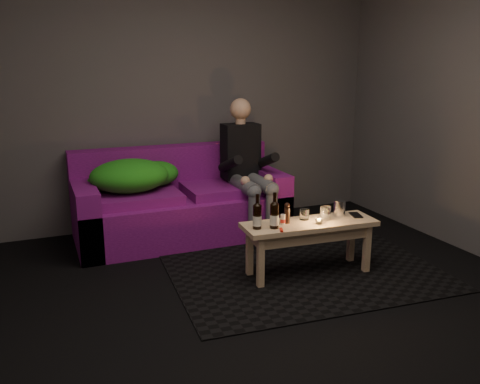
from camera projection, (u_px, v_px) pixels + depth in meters
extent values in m
plane|color=black|center=(290.00, 314.00, 3.39)|extent=(4.50, 4.50, 0.00)
plane|color=#545153|center=(188.00, 96.00, 5.08)|extent=(4.00, 0.00, 4.00)
cube|color=black|center=(305.00, 271.00, 4.08)|extent=(2.20, 1.66, 0.01)
cube|color=#640E69|center=(181.00, 217.00, 4.83)|extent=(1.94, 0.87, 0.41)
cube|color=#640E69|center=(171.00, 167.00, 5.03)|extent=(1.94, 0.21, 0.43)
cube|color=#640E69|center=(85.00, 217.00, 4.49)|extent=(0.19, 0.87, 0.60)
cube|color=#640E69|center=(265.00, 198.00, 5.13)|extent=(0.19, 0.87, 0.60)
cube|color=#640E69|center=(138.00, 197.00, 4.58)|extent=(0.73, 0.58, 0.10)
cube|color=#640E69|center=(223.00, 189.00, 4.88)|extent=(0.73, 0.58, 0.10)
ellipsoid|color=#279C1C|center=(129.00, 176.00, 4.55)|extent=(0.70, 0.54, 0.29)
ellipsoid|color=#279C1C|center=(156.00, 174.00, 4.78)|extent=(0.43, 0.35, 0.23)
ellipsoid|color=#279C1C|center=(104.00, 183.00, 4.60)|extent=(0.31, 0.25, 0.16)
cube|color=black|center=(240.00, 151.00, 4.96)|extent=(0.35, 0.21, 0.53)
sphere|color=#E3AF8E|center=(240.00, 109.00, 4.86)|extent=(0.20, 0.20, 0.20)
cylinder|color=#50535B|center=(244.00, 186.00, 4.73)|extent=(0.14, 0.49, 0.14)
cylinder|color=#50535B|center=(261.00, 184.00, 4.79)|extent=(0.14, 0.49, 0.14)
cylinder|color=#50535B|center=(254.00, 220.00, 4.59)|extent=(0.11, 0.11, 0.50)
cylinder|color=#50535B|center=(271.00, 218.00, 4.65)|extent=(0.11, 0.11, 0.50)
cube|color=black|center=(256.00, 245.00, 4.59)|extent=(0.09, 0.21, 0.06)
cube|color=black|center=(274.00, 242.00, 4.65)|extent=(0.09, 0.21, 0.06)
cube|color=tan|center=(309.00, 224.00, 3.93)|extent=(1.07, 0.40, 0.04)
cube|color=tan|center=(309.00, 232.00, 3.95)|extent=(0.93, 0.32, 0.10)
cube|color=tan|center=(261.00, 263.00, 3.74)|extent=(0.05, 0.05, 0.39)
cube|color=tan|center=(250.00, 252.00, 3.96)|extent=(0.05, 0.05, 0.39)
cube|color=tan|center=(367.00, 249.00, 4.02)|extent=(0.05, 0.05, 0.39)
cube|color=tan|center=(351.00, 239.00, 4.24)|extent=(0.05, 0.05, 0.39)
cylinder|color=black|center=(257.00, 217.00, 3.75)|extent=(0.06, 0.06, 0.18)
cylinder|color=white|center=(257.00, 221.00, 3.75)|extent=(0.07, 0.07, 0.08)
cone|color=black|center=(257.00, 204.00, 3.72)|extent=(0.06, 0.06, 0.03)
cylinder|color=black|center=(257.00, 200.00, 3.71)|extent=(0.02, 0.02, 0.08)
cylinder|color=black|center=(274.00, 216.00, 3.76)|extent=(0.07, 0.07, 0.18)
cylinder|color=white|center=(274.00, 220.00, 3.77)|extent=(0.07, 0.07, 0.08)
cone|color=black|center=(275.00, 202.00, 3.73)|extent=(0.07, 0.07, 0.03)
cylinder|color=black|center=(275.00, 198.00, 3.72)|extent=(0.03, 0.03, 0.09)
cylinder|color=silver|center=(283.00, 219.00, 3.86)|extent=(0.04, 0.04, 0.08)
cylinder|color=black|center=(287.00, 216.00, 3.88)|extent=(0.05, 0.05, 0.12)
cylinder|color=white|center=(304.00, 214.00, 3.98)|extent=(0.08, 0.08, 0.08)
cylinder|color=white|center=(319.00, 221.00, 3.88)|extent=(0.05, 0.05, 0.04)
sphere|color=orange|center=(319.00, 220.00, 3.88)|extent=(0.02, 0.02, 0.02)
cylinder|color=white|center=(325.00, 213.00, 3.97)|extent=(0.09, 0.09, 0.11)
cylinder|color=silver|center=(339.00, 208.00, 4.06)|extent=(0.10, 0.10, 0.13)
cube|color=black|center=(356.00, 215.00, 4.09)|extent=(0.11, 0.17, 0.01)
cube|color=red|center=(281.00, 230.00, 3.72)|extent=(0.05, 0.08, 0.01)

